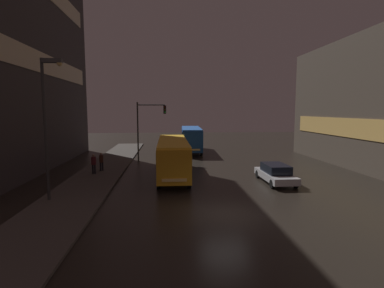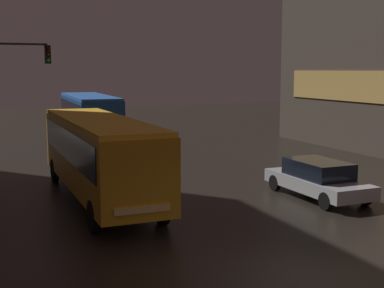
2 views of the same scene
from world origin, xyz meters
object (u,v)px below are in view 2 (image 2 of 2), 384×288
at_px(car_taxi, 318,178).
at_px(traffic_light_main, 9,81).
at_px(bus_near, 99,150).
at_px(bus_far, 89,115).

bearing_deg(car_taxi, traffic_light_main, -46.37).
distance_m(bus_near, traffic_light_main, 8.62).
height_order(bus_far, traffic_light_main, traffic_light_main).
relative_size(bus_near, car_taxi, 2.29).
bearing_deg(bus_near, car_taxi, 159.84).
xyz_separation_m(car_taxi, traffic_light_main, (-10.42, 10.76, 3.59)).
bearing_deg(bus_near, bus_far, -100.45).
xyz_separation_m(bus_far, traffic_light_main, (-5.32, -6.86, 2.33)).
bearing_deg(bus_far, traffic_light_main, 54.62).
height_order(car_taxi, traffic_light_main, traffic_light_main).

